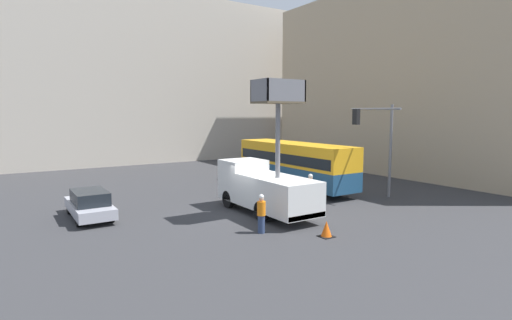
{
  "coord_description": "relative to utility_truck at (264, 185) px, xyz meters",
  "views": [
    {
      "loc": [
        -11.05,
        -17.63,
        5.29
      ],
      "look_at": [
        0.59,
        0.48,
        2.79
      ],
      "focal_mm": 28.0,
      "sensor_mm": 36.0,
      "label": 1
    }
  ],
  "objects": [
    {
      "name": "parked_car_curbside",
      "position": [
        -8.02,
        3.99,
        -0.79
      ],
      "size": [
        1.75,
        4.62,
        1.44
      ],
      "color": "#A8A8B2",
      "rests_on": "ground_plane"
    },
    {
      "name": "road_worker_directing",
      "position": [
        2.94,
        -0.29,
        -0.54
      ],
      "size": [
        0.38,
        0.38,
        1.93
      ],
      "rotation": [
        0.0,
        0.0,
        2.62
      ],
      "color": "navy",
      "rests_on": "ground_plane"
    },
    {
      "name": "road_worker_near_truck",
      "position": [
        -2.08,
        -2.86,
        -0.64
      ],
      "size": [
        0.38,
        0.38,
        1.76
      ],
      "rotation": [
        0.0,
        0.0,
        3.89
      ],
      "color": "navy",
      "rests_on": "ground_plane"
    },
    {
      "name": "traffic_cone_near_truck",
      "position": [
        -0.03,
        -4.85,
        -1.19
      ],
      "size": [
        0.61,
        0.61,
        0.69
      ],
      "color": "black",
      "rests_on": "ground_plane"
    },
    {
      "name": "ground_plane",
      "position": [
        -0.59,
        0.34,
        -1.52
      ],
      "size": [
        120.0,
        120.0,
        0.0
      ],
      "primitive_type": "plane",
      "color": "#333335"
    },
    {
      "name": "building_backdrop_side",
      "position": [
        20.76,
        5.82,
        6.74
      ],
      "size": [
        10.0,
        28.0,
        16.52
      ],
      "color": "tan",
      "rests_on": "ground_plane"
    },
    {
      "name": "utility_truck",
      "position": [
        0.0,
        0.0,
        0.0
      ],
      "size": [
        2.29,
        6.74,
        6.94
      ],
      "color": "silver",
      "rests_on": "ground_plane"
    },
    {
      "name": "building_backdrop_far",
      "position": [
        -0.59,
        28.96,
        7.53
      ],
      "size": [
        44.0,
        10.0,
        18.09
      ],
      "color": "#BCB2A3",
      "rests_on": "ground_plane"
    },
    {
      "name": "traffic_light_pole",
      "position": [
        7.78,
        -0.9,
        2.48
      ],
      "size": [
        3.72,
        3.46,
        5.87
      ],
      "color": "slate",
      "rests_on": "ground_plane"
    },
    {
      "name": "city_bus",
      "position": [
        5.8,
        4.83,
        0.39
      ],
      "size": [
        2.5,
        10.5,
        3.24
      ],
      "rotation": [
        0.0,
        0.0,
        1.65
      ],
      "color": "navy",
      "rests_on": "ground_plane"
    }
  ]
}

